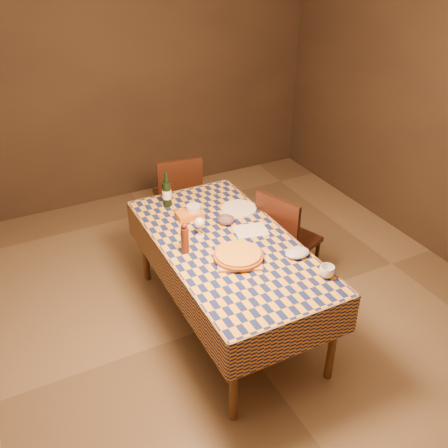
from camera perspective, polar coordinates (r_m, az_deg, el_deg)
The scene contains 16 objects.
room at distance 3.35m, azimuth 0.39°, elevation 6.17°, with size 5.00×5.10×2.70m.
dining_table at distance 3.68m, azimuth 0.35°, elevation -3.10°, with size 0.94×1.84×0.77m.
cutting_board at distance 3.46m, azimuth 1.65°, elevation -3.91°, with size 0.30×0.30×0.02m, color #A9774F.
pizza at distance 3.45m, azimuth 1.65°, elevation -3.55°, with size 0.44×0.44×0.03m.
pepper_mill at distance 3.49m, azimuth -4.50°, elevation -1.68°, with size 0.06×0.06×0.24m.
bowl at distance 3.86m, azimuth 0.19°, elevation 0.38°, with size 0.13×0.13×0.04m, color #58404A.
wine_glass at distance 3.65m, azimuth -2.82°, elevation 0.08°, with size 0.09×0.09×0.16m.
wine_bottle at distance 4.09m, azimuth -6.55°, elevation 3.51°, with size 0.09×0.09×0.30m.
deli_tub at distance 3.94m, azimuth -3.48°, elevation 1.51°, with size 0.11×0.11×0.09m, color silver.
takeout_container at distance 3.94m, azimuth -3.97°, elevation 1.06°, with size 0.20×0.14×0.05m, color #BD6518.
white_plate at distance 4.05m, azimuth 1.72°, elevation 1.79°, with size 0.28×0.28×0.02m, color silver.
tumbler at distance 3.35m, azimuth 11.69°, elevation -5.34°, with size 0.10×0.10×0.08m, color silver.
flour_patch at distance 3.78m, azimuth 3.07°, elevation -0.72°, with size 0.24×0.19×0.00m, color silver.
flour_bag at distance 3.52m, azimuth 8.38°, elevation -3.26°, with size 0.18×0.14×0.05m, color #A7B4D6.
chair_far at distance 4.82m, azimuth -5.20°, elevation 3.39°, with size 0.49×0.50×0.93m.
chair_right at distance 4.19m, azimuth 6.86°, elevation -1.46°, with size 0.55×0.54×0.93m.
Camera 1 is at (-1.39, -2.69, 2.78)m, focal length 40.00 mm.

